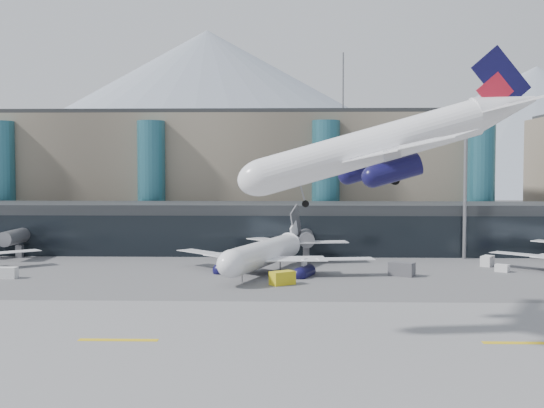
{
  "coord_description": "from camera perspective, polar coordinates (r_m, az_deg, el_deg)",
  "views": [
    {
      "loc": [
        -2.71,
        -81.52,
        17.13
      ],
      "look_at": [
        -6.04,
        32.0,
        11.18
      ],
      "focal_mm": 45.0,
      "sensor_mm": 36.0,
      "label": 1
    }
  ],
  "objects": [
    {
      "name": "veh_g",
      "position": [
        119.43,
        18.69,
        -5.1
      ],
      "size": [
        2.47,
        2.28,
        1.25
      ],
      "primitive_type": "cube",
      "rotation": [
        0.0,
        0.0,
        -0.64
      ],
      "color": "silver",
      "rests_on": "ground"
    },
    {
      "name": "veh_d",
      "position": [
        125.65,
        17.57,
        -4.57
      ],
      "size": [
        3.1,
        3.56,
        1.8
      ],
      "primitive_type": "cube",
      "rotation": [
        0.0,
        0.0,
        1.01
      ],
      "color": "silver",
      "rests_on": "ground"
    },
    {
      "name": "concourse",
      "position": [
        139.8,
        2.78,
        -1.99
      ],
      "size": [
        170.0,
        27.0,
        10.0
      ],
      "color": "black",
      "rests_on": "ground"
    },
    {
      "name": "veh_b",
      "position": [
        126.97,
        -2.2,
        -4.46
      ],
      "size": [
        1.98,
        2.57,
        1.31
      ],
      "primitive_type": "cube",
      "rotation": [
        0.0,
        0.0,
        1.86
      ],
      "color": "gold",
      "rests_on": "ground"
    },
    {
      "name": "hero_jet",
      "position": [
        69.73,
        10.63,
        5.94
      ],
      "size": [
        32.38,
        32.59,
        10.55
      ],
      "rotation": [
        0.0,
        -0.27,
        0.11
      ],
      "color": "white",
      "rests_on": "ground"
    },
    {
      "name": "jet_parked_mid",
      "position": [
        113.91,
        -0.05,
        -3.37
      ],
      "size": [
        34.9,
        36.95,
        11.87
      ],
      "rotation": [
        0.0,
        0.0,
        1.24
      ],
      "color": "white",
      "rests_on": "ground"
    },
    {
      "name": "lightmast_mid",
      "position": [
        133.61,
        15.86,
        1.72
      ],
      "size": [
        3.0,
        1.2,
        25.6
      ],
      "color": "slate",
      "rests_on": "ground"
    },
    {
      "name": "veh_a",
      "position": [
        114.37,
        -21.3,
        -5.38
      ],
      "size": [
        3.08,
        1.74,
        1.73
      ],
      "primitive_type": "cube",
      "rotation": [
        0.0,
        0.0,
        -0.0
      ],
      "color": "silver",
      "rests_on": "ground"
    },
    {
      "name": "teal_towers",
      "position": [
        156.05,
        -2.83,
        1.85
      ],
      "size": [
        116.4,
        19.4,
        46.0
      ],
      "color": "#296474",
      "rests_on": "ground"
    },
    {
      "name": "runway_strip",
      "position": [
        68.74,
        3.96,
        -11.42
      ],
      "size": [
        400.0,
        40.0,
        0.04
      ],
      "primitive_type": "cube",
      "color": "slate",
      "rests_on": "ground"
    },
    {
      "name": "veh_c",
      "position": [
        110.87,
        10.8,
        -5.37
      ],
      "size": [
        4.43,
        3.67,
        2.18
      ],
      "primitive_type": "cube",
      "rotation": [
        0.0,
        0.0,
        -0.49
      ],
      "color": "#4C4C51",
      "rests_on": "ground"
    },
    {
      "name": "runway_markings",
      "position": [
        68.73,
        3.96,
        -11.4
      ],
      "size": [
        128.0,
        1.0,
        0.02
      ],
      "color": "gold",
      "rests_on": "ground"
    },
    {
      "name": "terminal_main",
      "position": [
        172.97,
        -5.73,
        2.43
      ],
      "size": [
        130.0,
        30.0,
        31.0
      ],
      "color": "gray",
      "rests_on": "ground"
    },
    {
      "name": "ground",
      "position": [
        83.35,
        3.55,
        -8.87
      ],
      "size": [
        900.0,
        900.0,
        0.0
      ],
      "primitive_type": "plane",
      "color": "#515154",
      "rests_on": "ground"
    },
    {
      "name": "mountain_ridge",
      "position": [
        462.78,
        4.02,
        6.54
      ],
      "size": [
        910.0,
        400.0,
        110.0
      ],
      "color": "gray",
      "rests_on": "ground"
    },
    {
      "name": "veh_h",
      "position": [
        100.83,
        0.87,
        -6.21
      ],
      "size": [
        4.02,
        3.63,
        1.99
      ],
      "primitive_type": "cube",
      "rotation": [
        0.0,
        0.0,
        0.62
      ],
      "color": "gold",
      "rests_on": "ground"
    }
  ]
}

